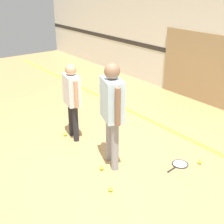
# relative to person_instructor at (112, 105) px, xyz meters

# --- Properties ---
(ground_plane) EXTENTS (16.00, 16.00, 0.00)m
(ground_plane) POSITION_rel_person_instructor_xyz_m (-0.24, 0.05, -1.02)
(ground_plane) COLOR tan
(wall_panel) EXTENTS (2.21, 0.05, 1.63)m
(wall_panel) POSITION_rel_person_instructor_xyz_m (-1.00, 3.38, -0.21)
(wall_panel) COLOR #9E7F56
(wall_panel) RESTS_ON ground_plane
(floor_stripe) EXTENTS (14.40, 0.10, 0.01)m
(floor_stripe) POSITION_rel_person_instructor_xyz_m (-0.24, 1.64, -1.02)
(floor_stripe) COLOR yellow
(floor_stripe) RESTS_ON ground_plane
(person_instructor) EXTENTS (0.59, 0.40, 1.65)m
(person_instructor) POSITION_rel_person_instructor_xyz_m (0.00, 0.00, 0.00)
(person_instructor) COLOR gray
(person_instructor) RESTS_ON ground_plane
(person_student_left) EXTENTS (0.53, 0.29, 1.41)m
(person_student_left) POSITION_rel_person_instructor_xyz_m (-1.14, -0.02, -0.15)
(person_student_left) COLOR #232328
(person_student_left) RESTS_ON ground_plane
(racket_spare_on_floor) EXTENTS (0.29, 0.48, 0.03)m
(racket_spare_on_floor) POSITION_rel_person_instructor_xyz_m (0.68, 0.84, -1.01)
(racket_spare_on_floor) COLOR #28282D
(racket_spare_on_floor) RESTS_ON ground_plane
(tennis_ball_near_instructor) EXTENTS (0.07, 0.07, 0.07)m
(tennis_ball_near_instructor) POSITION_rel_person_instructor_xyz_m (0.04, -0.23, -0.99)
(tennis_ball_near_instructor) COLOR #CCE038
(tennis_ball_near_instructor) RESTS_ON ground_plane
(tennis_ball_by_spare_racket) EXTENTS (0.07, 0.07, 0.07)m
(tennis_ball_by_spare_racket) POSITION_rel_person_instructor_xyz_m (0.86, 1.12, -0.99)
(tennis_ball_by_spare_racket) COLOR #CCE038
(tennis_ball_by_spare_racket) RESTS_ON ground_plane
(tennis_ball_stray_left) EXTENTS (0.07, 0.07, 0.07)m
(tennis_ball_stray_left) POSITION_rel_person_instructor_xyz_m (0.55, -0.44, -0.99)
(tennis_ball_stray_left) COLOR #CCE038
(tennis_ball_stray_left) RESTS_ON ground_plane
(tennis_ball_stray_right) EXTENTS (0.07, 0.07, 0.07)m
(tennis_ball_stray_right) POSITION_rel_person_instructor_xyz_m (-1.31, -0.12, -0.99)
(tennis_ball_stray_right) COLOR #CCE038
(tennis_ball_stray_right) RESTS_ON ground_plane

